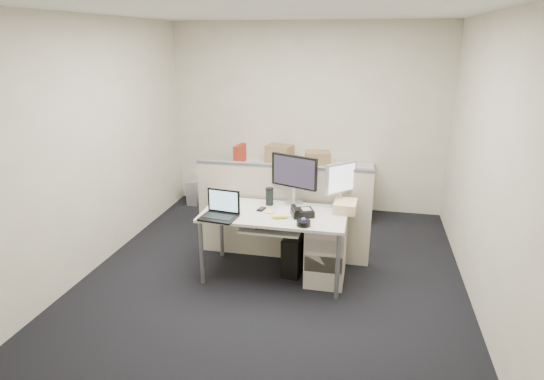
% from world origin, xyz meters
% --- Properties ---
extents(floor, '(4.00, 4.50, 0.01)m').
position_xyz_m(floor, '(0.00, 0.00, -0.01)').
color(floor, black).
rests_on(floor, ground).
extents(ceiling, '(4.00, 4.50, 0.01)m').
position_xyz_m(ceiling, '(0.00, 0.00, 2.70)').
color(ceiling, white).
rests_on(ceiling, ground).
extents(wall_back, '(4.00, 0.02, 2.70)m').
position_xyz_m(wall_back, '(0.00, 2.25, 1.35)').
color(wall_back, beige).
rests_on(wall_back, ground).
extents(wall_front, '(4.00, 0.02, 2.70)m').
position_xyz_m(wall_front, '(0.00, -2.25, 1.35)').
color(wall_front, beige).
rests_on(wall_front, ground).
extents(wall_left, '(0.02, 4.50, 2.70)m').
position_xyz_m(wall_left, '(-2.00, 0.00, 1.35)').
color(wall_left, beige).
rests_on(wall_left, ground).
extents(wall_right, '(0.02, 4.50, 2.70)m').
position_xyz_m(wall_right, '(2.00, 0.00, 1.35)').
color(wall_right, beige).
rests_on(wall_right, ground).
extents(desk, '(1.50, 0.75, 0.73)m').
position_xyz_m(desk, '(0.00, 0.00, 0.66)').
color(desk, silver).
rests_on(desk, floor).
extents(keyboard_tray, '(0.62, 0.32, 0.02)m').
position_xyz_m(keyboard_tray, '(0.00, -0.18, 0.62)').
color(keyboard_tray, silver).
rests_on(keyboard_tray, desk).
extents(drawer_pedestal, '(0.40, 0.55, 0.65)m').
position_xyz_m(drawer_pedestal, '(0.55, 0.05, 0.33)').
color(drawer_pedestal, beige).
rests_on(drawer_pedestal, floor).
extents(cubicle_partition, '(2.00, 0.06, 1.10)m').
position_xyz_m(cubicle_partition, '(0.00, 0.45, 0.55)').
color(cubicle_partition, beige).
rests_on(cubicle_partition, floor).
extents(back_counter, '(2.00, 0.60, 0.72)m').
position_xyz_m(back_counter, '(0.00, 1.93, 0.36)').
color(back_counter, beige).
rests_on(back_counter, floor).
extents(monitor_main, '(0.59, 0.39, 0.55)m').
position_xyz_m(monitor_main, '(0.15, 0.32, 1.00)').
color(monitor_main, black).
rests_on(monitor_main, desk).
extents(monitor_small, '(0.42, 0.42, 0.48)m').
position_xyz_m(monitor_small, '(0.65, 0.32, 0.97)').
color(monitor_small, '#B7B7BC').
rests_on(monitor_small, desk).
extents(laptop, '(0.39, 0.31, 0.27)m').
position_xyz_m(laptop, '(-0.52, -0.28, 0.86)').
color(laptop, black).
rests_on(laptop, desk).
extents(trackball, '(0.17, 0.17, 0.05)m').
position_xyz_m(trackball, '(0.35, -0.28, 0.76)').
color(trackball, black).
rests_on(trackball, desk).
extents(desk_phone, '(0.27, 0.25, 0.07)m').
position_xyz_m(desk_phone, '(0.30, -0.03, 0.76)').
color(desk_phone, black).
rests_on(desk_phone, desk).
extents(paper_stack, '(0.24, 0.28, 0.01)m').
position_xyz_m(paper_stack, '(0.15, 0.03, 0.74)').
color(paper_stack, silver).
rests_on(paper_stack, desk).
extents(sticky_pad, '(0.09, 0.09, 0.01)m').
position_xyz_m(sticky_pad, '(-0.05, -0.01, 0.74)').
color(sticky_pad, yellow).
rests_on(sticky_pad, desk).
extents(travel_mug, '(0.10, 0.10, 0.18)m').
position_xyz_m(travel_mug, '(-0.10, 0.22, 0.82)').
color(travel_mug, black).
rests_on(travel_mug, desk).
extents(banana, '(0.18, 0.09, 0.04)m').
position_xyz_m(banana, '(0.09, -0.15, 0.75)').
color(banana, yellow).
rests_on(banana, desk).
extents(cellphone, '(0.08, 0.13, 0.02)m').
position_xyz_m(cellphone, '(-0.15, 0.05, 0.74)').
color(cellphone, black).
rests_on(cellphone, desk).
extents(manila_folders, '(0.24, 0.30, 0.11)m').
position_xyz_m(manila_folders, '(0.72, 0.20, 0.78)').
color(manila_folders, beige).
rests_on(manila_folders, desk).
extents(keyboard, '(0.44, 0.22, 0.02)m').
position_xyz_m(keyboard, '(0.05, -0.14, 0.64)').
color(keyboard, black).
rests_on(keyboard, keyboard_tray).
extents(pc_tower_desk, '(0.24, 0.48, 0.43)m').
position_xyz_m(pc_tower_desk, '(0.20, 0.16, 0.22)').
color(pc_tower_desk, black).
rests_on(pc_tower_desk, floor).
extents(pc_tower_spare_dark, '(0.27, 0.49, 0.43)m').
position_xyz_m(pc_tower_spare_dark, '(-1.05, 1.97, 0.22)').
color(pc_tower_spare_dark, black).
rests_on(pc_tower_spare_dark, floor).
extents(pc_tower_spare_silver, '(0.17, 0.41, 0.37)m').
position_xyz_m(pc_tower_spare_silver, '(-1.70, 2.03, 0.19)').
color(pc_tower_spare_silver, '#B7B7BC').
rests_on(pc_tower_spare_silver, floor).
extents(cardboard_box_left, '(0.41, 0.35, 0.27)m').
position_xyz_m(cardboard_box_left, '(-0.35, 1.99, 0.85)').
color(cardboard_box_left, '#96784D').
rests_on(cardboard_box_left, back_counter).
extents(cardboard_box_right, '(0.39, 0.33, 0.25)m').
position_xyz_m(cardboard_box_right, '(0.23, 1.81, 0.84)').
color(cardboard_box_right, '#96784D').
rests_on(cardboard_box_right, back_counter).
extents(red_binder, '(0.12, 0.31, 0.28)m').
position_xyz_m(red_binder, '(-0.90, 1.83, 0.86)').
color(red_binder, '#A42717').
rests_on(red_binder, back_counter).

